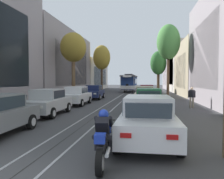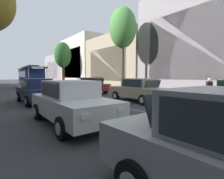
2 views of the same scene
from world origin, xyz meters
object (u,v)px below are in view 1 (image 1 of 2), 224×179
(parked_car_silver_second_left, at_px, (47,102))
(cable_car_trolley, at_px, (129,83))
(parked_car_maroon_fourth_right, at_px, (146,91))
(street_tree_kerb_right_second, at_px, (168,42))
(parked_car_green_second_right, at_px, (148,100))
(fire_hydrant, at_px, (170,108))
(street_tree_kerb_left_mid, at_px, (102,58))
(motorcycle_with_rider, at_px, (103,138))
(street_tree_kerb_right_mid, at_px, (158,63))
(pedestrian_on_left_pavement, at_px, (192,96))
(street_tree_kerb_left_second, at_px, (73,48))
(parked_car_white_mid_left, at_px, (76,96))
(parked_car_white_near_right, at_px, (148,119))
(parked_car_navy_fourth_left, at_px, (94,92))
(parked_car_beige_mid_right, at_px, (145,95))

(parked_car_silver_second_left, relative_size, cable_car_trolley, 0.48)
(parked_car_maroon_fourth_right, relative_size, street_tree_kerb_right_second, 0.52)
(parked_car_green_second_right, height_order, fire_hydrant, parked_car_green_second_right)
(fire_hydrant, bearing_deg, street_tree_kerb_left_mid, 109.30)
(motorcycle_with_rider, relative_size, fire_hydrant, 2.37)
(street_tree_kerb_left_mid, bearing_deg, fire_hydrant, -70.70)
(parked_car_silver_second_left, distance_m, street_tree_kerb_right_second, 16.32)
(parked_car_silver_second_left, xyz_separation_m, street_tree_kerb_right_second, (8.50, 12.75, 5.59))
(street_tree_kerb_right_mid, bearing_deg, pedestrian_on_left_pavement, -87.29)
(motorcycle_with_rider, height_order, pedestrian_on_left_pavement, pedestrian_on_left_pavement)
(cable_car_trolley, height_order, motorcycle_with_rider, cable_car_trolley)
(street_tree_kerb_left_second, height_order, pedestrian_on_left_pavement, street_tree_kerb_left_second)
(parked_car_white_mid_left, height_order, cable_car_trolley, cable_car_trolley)
(street_tree_kerb_right_mid, xyz_separation_m, pedestrian_on_left_pavement, (1.13, -23.78, -4.37))
(parked_car_white_near_right, bearing_deg, parked_car_navy_fourth_left, 109.24)
(parked_car_silver_second_left, bearing_deg, parked_car_white_mid_left, 89.85)
(pedestrian_on_left_pavement, xyz_separation_m, fire_hydrant, (-2.09, -3.87, -0.49))
(parked_car_navy_fourth_left, relative_size, pedestrian_on_left_pavement, 2.72)
(street_tree_kerb_left_second, height_order, fire_hydrant, street_tree_kerb_left_second)
(fire_hydrant, bearing_deg, motorcycle_with_rider, -107.04)
(street_tree_kerb_left_mid, relative_size, street_tree_kerb_right_second, 1.06)
(street_tree_kerb_right_mid, distance_m, pedestrian_on_left_pavement, 24.21)
(pedestrian_on_left_pavement, bearing_deg, motorcycle_with_rider, -110.83)
(parked_car_navy_fourth_left, distance_m, street_tree_kerb_left_second, 5.62)
(street_tree_kerb_right_second, distance_m, motorcycle_with_rider, 21.10)
(street_tree_kerb_right_mid, bearing_deg, parked_car_silver_second_left, -106.25)
(parked_car_maroon_fourth_right, bearing_deg, street_tree_kerb_left_second, -159.35)
(street_tree_kerb_left_mid, bearing_deg, parked_car_beige_mid_right, -68.54)
(street_tree_kerb_left_mid, height_order, fire_hydrant, street_tree_kerb_left_mid)
(parked_car_beige_mid_right, xyz_separation_m, pedestrian_on_left_pavement, (3.60, -3.03, 0.11))
(pedestrian_on_left_pavement, bearing_deg, street_tree_kerb_right_second, 97.29)
(street_tree_kerb_right_second, height_order, fire_hydrant, street_tree_kerb_right_second)
(parked_car_white_near_right, bearing_deg, pedestrian_on_left_pavement, 70.85)
(parked_car_navy_fourth_left, height_order, parked_car_white_near_right, same)
(street_tree_kerb_left_second, xyz_separation_m, fire_hydrant, (9.69, -10.66, -5.43))
(fire_hydrant, bearing_deg, parked_car_green_second_right, 145.71)
(street_tree_kerb_left_second, distance_m, street_tree_kerb_right_second, 10.84)
(street_tree_kerb_left_second, relative_size, motorcycle_with_rider, 3.84)
(cable_car_trolley, bearing_deg, pedestrian_on_left_pavement, -74.58)
(parked_car_white_near_right, xyz_separation_m, pedestrian_on_left_pavement, (3.50, 10.07, 0.11))
(parked_car_maroon_fourth_right, xyz_separation_m, street_tree_kerb_left_second, (-8.39, -3.16, 5.05))
(parked_car_white_mid_left, bearing_deg, pedestrian_on_left_pavement, -3.81)
(street_tree_kerb_left_mid, xyz_separation_m, pedestrian_on_left_pavement, (11.89, -24.12, -5.63))
(parked_car_maroon_fourth_right, relative_size, street_tree_kerb_right_mid, 0.58)
(parked_car_white_mid_left, xyz_separation_m, cable_car_trolley, (3.05, 22.69, 0.86))
(parked_car_white_near_right, xyz_separation_m, parked_car_beige_mid_right, (-0.10, 13.10, 0.00))
(parked_car_white_near_right, distance_m, street_tree_kerb_left_mid, 35.66)
(street_tree_kerb_left_mid, xyz_separation_m, fire_hydrant, (9.80, -27.99, -6.12))
(street_tree_kerb_right_second, relative_size, fire_hydrant, 10.02)
(parked_car_beige_mid_right, distance_m, street_tree_kerb_right_second, 7.80)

